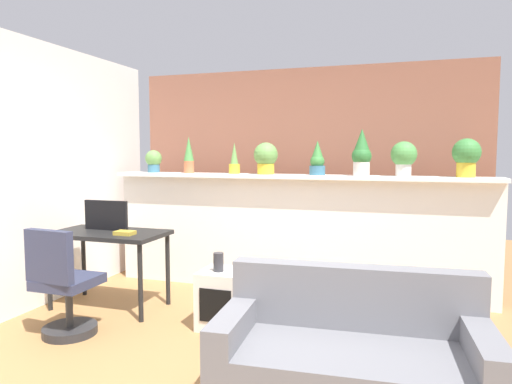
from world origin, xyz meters
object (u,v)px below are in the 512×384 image
(side_cube_shelf, at_px, (224,299))
(vase_on_shelf, at_px, (218,262))
(potted_plant_4, at_px, (317,160))
(desk, at_px, (109,240))
(potted_plant_7, at_px, (466,155))
(tv_monitor, at_px, (106,215))
(potted_plant_3, at_px, (266,157))
(couch, at_px, (351,362))
(potted_plant_0, at_px, (154,160))
(potted_plant_6, at_px, (404,156))
(office_chair, at_px, (63,291))
(potted_plant_1, at_px, (189,155))
(potted_plant_5, at_px, (362,153))
(book_on_desk, at_px, (125,233))
(potted_plant_2, at_px, (234,161))

(side_cube_shelf, relative_size, vase_on_shelf, 3.11)
(potted_plant_4, height_order, desk, potted_plant_4)
(potted_plant_7, xyz_separation_m, tv_monitor, (-3.36, -0.97, -0.59))
(potted_plant_7, xyz_separation_m, side_cube_shelf, (-2.02, -1.18, -1.24))
(potted_plant_3, xyz_separation_m, potted_plant_4, (0.56, -0.00, -0.03))
(couch, bearing_deg, potted_plant_4, 105.71)
(potted_plant_7, bearing_deg, vase_on_shelf, -149.30)
(potted_plant_0, xyz_separation_m, potted_plant_6, (2.82, -0.00, 0.05))
(potted_plant_0, bearing_deg, office_chair, -83.89)
(potted_plant_1, xyz_separation_m, potted_plant_4, (1.48, -0.01, -0.05))
(potted_plant_4, bearing_deg, desk, -151.21)
(potted_plant_3, height_order, potted_plant_5, potted_plant_5)
(potted_plant_1, distance_m, book_on_desk, 1.34)
(potted_plant_4, relative_size, couch, 0.22)
(side_cube_shelf, bearing_deg, potted_plant_6, 39.33)
(office_chair, relative_size, vase_on_shelf, 5.65)
(potted_plant_5, relative_size, tv_monitor, 1.01)
(potted_plant_7, height_order, couch, potted_plant_7)
(potted_plant_0, distance_m, vase_on_shelf, 2.00)
(potted_plant_7, bearing_deg, potted_plant_0, 179.86)
(potted_plant_4, distance_m, desk, 2.25)
(potted_plant_5, height_order, tv_monitor, potted_plant_5)
(tv_monitor, xyz_separation_m, office_chair, (0.16, -0.82, -0.51))
(potted_plant_3, xyz_separation_m, vase_on_shelf, (-0.07, -1.19, -0.88))
(potted_plant_2, bearing_deg, potted_plant_6, 0.46)
(book_on_desk, bearing_deg, potted_plant_2, 59.67)
(office_chair, xyz_separation_m, couch, (2.36, -0.35, -0.11))
(potted_plant_3, bearing_deg, potted_plant_1, 179.69)
(potted_plant_5, bearing_deg, potted_plant_0, 178.44)
(potted_plant_4, height_order, vase_on_shelf, potted_plant_4)
(office_chair, bearing_deg, book_on_desk, 75.40)
(potted_plant_6, bearing_deg, potted_plant_1, -179.24)
(vase_on_shelf, bearing_deg, couch, -36.94)
(potted_plant_2, height_order, potted_plant_6, potted_plant_2)
(desk, bearing_deg, potted_plant_6, 21.27)
(potted_plant_2, distance_m, couch, 2.86)
(potted_plant_7, xyz_separation_m, vase_on_shelf, (-2.06, -1.22, -0.91))
(potted_plant_0, relative_size, vase_on_shelf, 1.63)
(desk, bearing_deg, book_on_desk, -21.64)
(potted_plant_0, relative_size, potted_plant_7, 0.71)
(potted_plant_1, bearing_deg, book_on_desk, -96.00)
(potted_plant_5, height_order, vase_on_shelf, potted_plant_5)
(potted_plant_3, xyz_separation_m, tv_monitor, (-1.37, -0.94, -0.57))
(potted_plant_1, height_order, potted_plant_2, potted_plant_1)
(potted_plant_4, relative_size, potted_plant_6, 1.04)
(potted_plant_5, distance_m, potted_plant_7, 0.98)
(potted_plant_1, distance_m, couch, 3.20)
(potted_plant_6, distance_m, vase_on_shelf, 2.12)
(potted_plant_0, bearing_deg, potted_plant_1, -3.94)
(potted_plant_2, xyz_separation_m, vase_on_shelf, (0.31, -1.21, -0.84))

